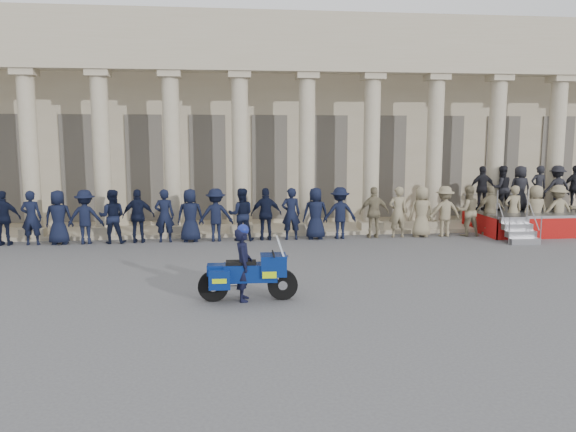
% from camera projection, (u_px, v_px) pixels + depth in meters
% --- Properties ---
extents(ground, '(90.00, 90.00, 0.00)m').
position_uv_depth(ground, '(302.00, 288.00, 14.42)').
color(ground, '#4D4D50').
rests_on(ground, ground).
extents(building, '(40.00, 12.50, 9.00)m').
position_uv_depth(building, '(262.00, 123.00, 28.29)').
color(building, tan).
rests_on(building, ground).
extents(officer_rank, '(24.85, 0.74, 1.96)m').
position_uv_depth(officer_rank, '(282.00, 214.00, 21.01)').
color(officer_rank, black).
rests_on(officer_rank, ground).
extents(reviewing_stand, '(5.06, 4.18, 2.69)m').
position_uv_depth(reviewing_stand, '(530.00, 195.00, 22.66)').
color(reviewing_stand, gray).
rests_on(reviewing_stand, ground).
extents(motorcycle, '(2.36, 0.97, 1.51)m').
position_uv_depth(motorcycle, '(249.00, 273.00, 13.22)').
color(motorcycle, black).
rests_on(motorcycle, ground).
extents(rider, '(0.44, 0.65, 1.83)m').
position_uv_depth(rider, '(243.00, 263.00, 13.17)').
color(rider, black).
rests_on(rider, ground).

